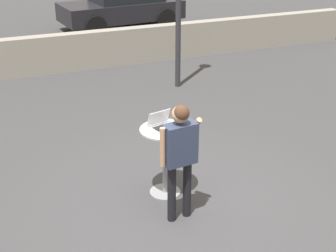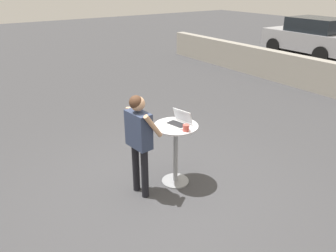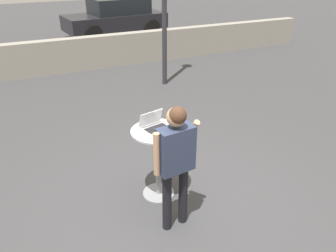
{
  "view_description": "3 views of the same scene",
  "coord_description": "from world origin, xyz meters",
  "px_view_note": "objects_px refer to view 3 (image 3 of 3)",
  "views": [
    {
      "loc": [
        -2.26,
        -4.92,
        3.68
      ],
      "look_at": [
        -0.07,
        0.25,
        1.12
      ],
      "focal_mm": 50.0,
      "sensor_mm": 36.0,
      "label": 1
    },
    {
      "loc": [
        3.61,
        -2.34,
        3.05
      ],
      "look_at": [
        -0.23,
        0.35,
        0.96
      ],
      "focal_mm": 35.0,
      "sensor_mm": 36.0,
      "label": 2
    },
    {
      "loc": [
        -1.54,
        -2.99,
        2.97
      ],
      "look_at": [
        -0.05,
        0.1,
        1.2
      ],
      "focal_mm": 35.0,
      "sensor_mm": 36.0,
      "label": 3
    }
  ],
  "objects_px": {
    "cafe_table": "(158,153)",
    "laptop": "(155,125)",
    "parked_car_near_street": "(116,17)",
    "coffee_mug": "(175,123)",
    "standing_person": "(176,155)"
  },
  "relations": [
    {
      "from": "cafe_table",
      "to": "laptop",
      "type": "relative_size",
      "value": 2.56
    },
    {
      "from": "laptop",
      "to": "parked_car_near_street",
      "type": "relative_size",
      "value": 0.09
    },
    {
      "from": "coffee_mug",
      "to": "standing_person",
      "type": "xyz_separation_m",
      "value": [
        -0.31,
        -0.62,
        -0.05
      ]
    },
    {
      "from": "standing_person",
      "to": "parked_car_near_street",
      "type": "distance_m",
      "value": 11.32
    },
    {
      "from": "cafe_table",
      "to": "parked_car_near_street",
      "type": "xyz_separation_m",
      "value": [
        2.74,
        10.35,
        0.12
      ]
    },
    {
      "from": "cafe_table",
      "to": "laptop",
      "type": "distance_m",
      "value": 0.4
    },
    {
      "from": "cafe_table",
      "to": "standing_person",
      "type": "distance_m",
      "value": 0.71
    },
    {
      "from": "laptop",
      "to": "coffee_mug",
      "type": "distance_m",
      "value": 0.27
    },
    {
      "from": "cafe_table",
      "to": "laptop",
      "type": "height_order",
      "value": "laptop"
    },
    {
      "from": "coffee_mug",
      "to": "parked_car_near_street",
      "type": "height_order",
      "value": "parked_car_near_street"
    },
    {
      "from": "laptop",
      "to": "standing_person",
      "type": "height_order",
      "value": "standing_person"
    },
    {
      "from": "coffee_mug",
      "to": "standing_person",
      "type": "relative_size",
      "value": 0.08
    },
    {
      "from": "laptop",
      "to": "standing_person",
      "type": "xyz_separation_m",
      "value": [
        -0.05,
        -0.69,
        -0.05
      ]
    },
    {
      "from": "cafe_table",
      "to": "coffee_mug",
      "type": "xyz_separation_m",
      "value": [
        0.25,
        -0.0,
        0.4
      ]
    },
    {
      "from": "cafe_table",
      "to": "parked_car_near_street",
      "type": "relative_size",
      "value": 0.24
    }
  ]
}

